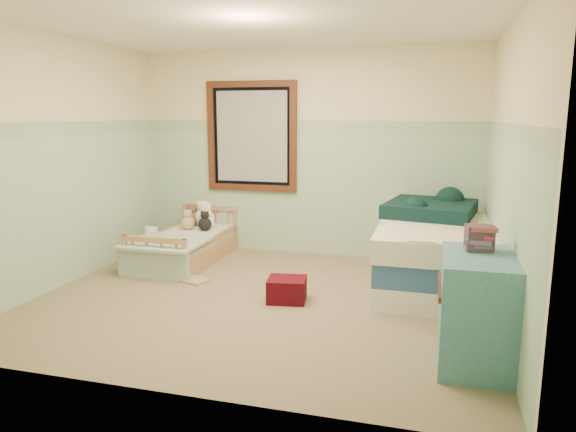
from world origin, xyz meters
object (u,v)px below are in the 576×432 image
(floor_book, at_px, (194,280))
(plush_floor_tan, at_px, (138,263))
(toddler_bed_frame, at_px, (186,253))
(red_pillow, at_px, (287,290))
(twin_bed_frame, at_px, (432,273))
(dresser, at_px, (476,310))
(plush_floor_cream, at_px, (152,247))

(floor_book, bearing_deg, plush_floor_tan, -170.22)
(toddler_bed_frame, height_order, red_pillow, red_pillow)
(twin_bed_frame, relative_size, red_pillow, 5.84)
(twin_bed_frame, relative_size, floor_book, 7.22)
(dresser, height_order, floor_book, dresser)
(toddler_bed_frame, xyz_separation_m, floor_book, (0.45, -0.73, -0.08))
(toddler_bed_frame, xyz_separation_m, plush_floor_tan, (-0.27, -0.62, 0.02))
(dresser, distance_m, red_pillow, 1.84)
(plush_floor_cream, distance_m, dresser, 4.08)
(twin_bed_frame, xyz_separation_m, floor_book, (-2.39, -0.62, -0.10))
(plush_floor_cream, height_order, dresser, dresser)
(plush_floor_tan, height_order, dresser, dresser)
(plush_floor_cream, bearing_deg, red_pillow, -27.45)
(toddler_bed_frame, height_order, twin_bed_frame, twin_bed_frame)
(plush_floor_cream, bearing_deg, dresser, -27.76)
(floor_book, bearing_deg, plush_floor_cream, 159.19)
(dresser, xyz_separation_m, red_pillow, (-1.60, 0.86, -0.28))
(toddler_bed_frame, distance_m, red_pillow, 1.86)
(floor_book, bearing_deg, toddler_bed_frame, 139.95)
(red_pillow, bearing_deg, floor_book, 164.38)
(toddler_bed_frame, distance_m, floor_book, 0.86)
(red_pillow, bearing_deg, twin_bed_frame, 35.46)
(twin_bed_frame, bearing_deg, floor_book, -165.41)
(toddler_bed_frame, xyz_separation_m, twin_bed_frame, (2.85, -0.10, 0.01))
(toddler_bed_frame, bearing_deg, twin_bed_frame, -2.09)
(plush_floor_cream, relative_size, red_pillow, 0.76)
(toddler_bed_frame, relative_size, twin_bed_frame, 0.74)
(red_pillow, distance_m, floor_book, 1.14)
(plush_floor_cream, distance_m, plush_floor_tan, 0.65)
(toddler_bed_frame, xyz_separation_m, dresser, (3.14, -1.89, 0.29))
(plush_floor_tan, bearing_deg, red_pillow, -12.77)
(twin_bed_frame, height_order, red_pillow, same)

